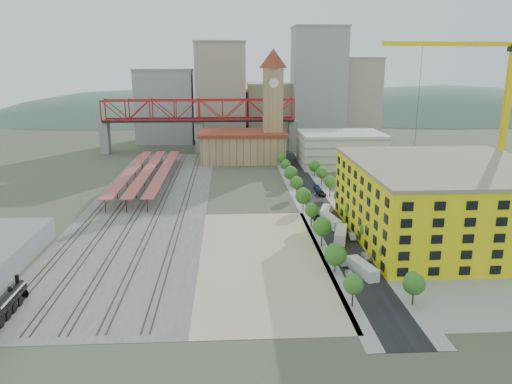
{
  "coord_description": "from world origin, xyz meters",
  "views": [
    {
      "loc": [
        -11.25,
        -135.16,
        42.48
      ],
      "look_at": [
        -4.32,
        -11.03,
        10.0
      ],
      "focal_mm": 35.0,
      "sensor_mm": 36.0,
      "label": 1
    }
  ],
  "objects": [
    {
      "name": "rail_tracks",
      "position": [
        -37.8,
        17.5,
        0.15
      ],
      "size": [
        26.56,
        160.0,
        0.18
      ],
      "color": "#382B23",
      "rests_on": "ground"
    },
    {
      "name": "car_4",
      "position": [
        19.0,
        -33.26,
        0.67
      ],
      "size": [
        1.81,
        4.03,
        1.34
      ],
      "primitive_type": "imported",
      "rotation": [
        0.0,
        0.0,
        0.06
      ],
      "color": "silver",
      "rests_on": "ground"
    },
    {
      "name": "car_5",
      "position": [
        19.0,
        -20.28,
        0.75
      ],
      "size": [
        2.15,
        4.74,
        1.51
      ],
      "primitive_type": "imported",
      "rotation": [
        0.0,
        0.0,
        -0.12
      ],
      "color": "#95969A",
      "rests_on": "ground"
    },
    {
      "name": "parking_garage",
      "position": [
        36.0,
        70.0,
        7.0
      ],
      "size": [
        34.0,
        26.0,
        14.0
      ],
      "primitive_type": "cube",
      "color": "silver",
      "rests_on": "ground"
    },
    {
      "name": "sidewalk_east",
      "position": [
        21.5,
        15.0,
        0.02
      ],
      "size": [
        3.0,
        170.0,
        0.04
      ],
      "primitive_type": "cube",
      "color": "gray",
      "rests_on": "ground"
    },
    {
      "name": "station_hall",
      "position": [
        -5.0,
        82.0,
        6.67
      ],
      "size": [
        38.0,
        24.0,
        13.1
      ],
      "color": "tan",
      "rests_on": "ground"
    },
    {
      "name": "site_trailer_b",
      "position": [
        16.0,
        -20.7,
        1.37
      ],
      "size": [
        5.28,
        10.34,
        2.74
      ],
      "primitive_type": "cube",
      "rotation": [
        0.0,
        0.0,
        -0.28
      ],
      "color": "silver",
      "rests_on": "ground"
    },
    {
      "name": "truss_bridge",
      "position": [
        -25.0,
        105.0,
        18.86
      ],
      "size": [
        94.0,
        9.6,
        25.6
      ],
      "color": "gray",
      "rests_on": "ground"
    },
    {
      "name": "ground",
      "position": [
        0.0,
        0.0,
        0.0
      ],
      "size": [
        400.0,
        400.0,
        0.0
      ],
      "primitive_type": "plane",
      "color": "#474C38",
      "rests_on": "ground"
    },
    {
      "name": "construction_building",
      "position": [
        42.0,
        -20.0,
        9.41
      ],
      "size": [
        44.6,
        50.6,
        18.8
      ],
      "color": "yellow",
      "rests_on": "ground"
    },
    {
      "name": "clock_tower",
      "position": [
        8.0,
        79.99,
        28.7
      ],
      "size": [
        12.0,
        12.0,
        52.0
      ],
      "color": "tan",
      "rests_on": "ground"
    },
    {
      "name": "construction_pad",
      "position": [
        45.0,
        -20.0,
        0.03
      ],
      "size": [
        50.0,
        90.0,
        0.06
      ],
      "primitive_type": "cube",
      "color": "gray",
      "rests_on": "ground"
    },
    {
      "name": "car_0",
      "position": [
        13.0,
        -42.97,
        0.69
      ],
      "size": [
        1.7,
        4.09,
        1.39
      ],
      "primitive_type": "imported",
      "rotation": [
        0.0,
        0.0,
        -0.01
      ],
      "color": "silver",
      "rests_on": "ground"
    },
    {
      "name": "car_7",
      "position": [
        19.0,
        28.72,
        0.72
      ],
      "size": [
        2.39,
        5.1,
        1.44
      ],
      "primitive_type": "imported",
      "rotation": [
        0.0,
        0.0,
        0.08
      ],
      "color": "navy",
      "rests_on": "ground"
    },
    {
      "name": "car_3",
      "position": [
        13.0,
        18.92,
        0.79
      ],
      "size": [
        3.05,
        5.71,
        1.57
      ],
      "primitive_type": "imported",
      "rotation": [
        0.0,
        0.0,
        0.16
      ],
      "color": "navy",
      "rests_on": "ground"
    },
    {
      "name": "car_6",
      "position": [
        19.0,
        21.57,
        0.71
      ],
      "size": [
        2.92,
        5.37,
        1.43
      ],
      "primitive_type": "imported",
      "rotation": [
        0.0,
        0.0,
        0.11
      ],
      "color": "black",
      "rests_on": "ground"
    },
    {
      "name": "skyline",
      "position": [
        7.47,
        142.31,
        22.81
      ],
      "size": [
        133.0,
        46.0,
        60.0
      ],
      "color": "#9EA0A3",
      "rests_on": "ground"
    },
    {
      "name": "tower_crane",
      "position": [
        66.06,
        6.59,
        34.19
      ],
      "size": [
        51.9,
        4.18,
        55.4
      ],
      "color": "yellow",
      "rests_on": "ground"
    },
    {
      "name": "site_trailer_c",
      "position": [
        16.0,
        -9.92,
        1.25
      ],
      "size": [
        4.01,
        9.39,
        2.49
      ],
      "primitive_type": "cube",
      "rotation": [
        0.0,
        0.0,
        0.18
      ],
      "color": "silver",
      "rests_on": "ground"
    },
    {
      "name": "site_trailer_d",
      "position": [
        16.0,
        -1.14,
        1.22
      ],
      "size": [
        4.73,
        9.18,
        2.43
      ],
      "primitive_type": "cube",
      "rotation": [
        0.0,
        0.0,
        -0.28
      ],
      "color": "silver",
      "rests_on": "ground"
    },
    {
      "name": "site_trailer_a",
      "position": [
        16.0,
        -41.26,
        1.27
      ],
      "size": [
        4.76,
        9.58,
        2.54
      ],
      "primitive_type": "cube",
      "rotation": [
        0.0,
        0.0,
        0.26
      ],
      "color": "silver",
      "rests_on": "ground"
    },
    {
      "name": "street_asphalt",
      "position": [
        16.0,
        15.0,
        0.03
      ],
      "size": [
        12.0,
        170.0,
        0.06
      ],
      "primitive_type": "cube",
      "color": "black",
      "rests_on": "ground"
    },
    {
      "name": "platform_canopies",
      "position": [
        -41.0,
        45.0,
        3.99
      ],
      "size": [
        16.0,
        80.0,
        4.12
      ],
      "color": "#B44C45",
      "rests_on": "ground"
    },
    {
      "name": "dirt_lot",
      "position": [
        -4.0,
        -31.5,
        0.03
      ],
      "size": [
        28.0,
        67.0,
        0.06
      ],
      "primitive_type": "cube",
      "color": "tan",
      "rests_on": "ground"
    },
    {
      "name": "ballast_strip",
      "position": [
        -36.0,
        17.5,
        0.03
      ],
      "size": [
        36.0,
        165.0,
        0.06
      ],
      "primitive_type": "cube",
      "color": "#605E59",
      "rests_on": "ground"
    },
    {
      "name": "car_2",
      "position": [
        13.0,
        -4.14,
        0.67
      ],
      "size": [
        2.68,
        5.01,
        1.34
      ],
      "primitive_type": "imported",
      "rotation": [
        0.0,
        0.0,
        0.1
      ],
      "color": "black",
      "rests_on": "ground"
    },
    {
      "name": "sidewalk_west",
      "position": [
        10.5,
        15.0,
        0.02
      ],
      "size": [
        3.0,
        170.0,
        0.04
      ],
      "primitive_type": "cube",
      "color": "gray",
      "rests_on": "ground"
    },
    {
      "name": "street_trees",
      "position": [
        16.0,
        5.0,
        0.0
      ],
      "size": [
        15.4,
        124.4,
        8.0
      ],
      "color": "#347122",
      "rests_on": "ground"
    },
    {
      "name": "distant_hills",
      "position": [
        45.28,
        260.0,
        -79.54
      ],
      "size": [
        647.0,
        264.0,
        227.0
      ],
      "color": "#4C6B59",
      "rests_on": "ground"
    },
    {
      "name": "car_1",
      "position": [
        13.0,
        -35.72,
        0.81
      ],
      "size": [
        2.47,
        5.1,
        1.61
      ],
      "primitive_type": "imported",
      "rotation": [
        0.0,
        0.0,
        0.16
      ],
      "color": "gray",
      "rests_on": "ground"
    }
  ]
}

